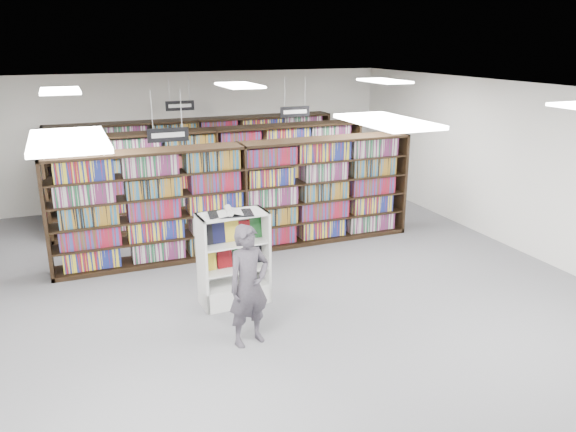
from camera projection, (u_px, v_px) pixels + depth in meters
name	position (u px, v px, depth m)	size (l,w,h in m)	color
floor	(280.00, 290.00, 9.23)	(12.00, 12.00, 0.00)	#59595E
ceiling	(279.00, 92.00, 8.27)	(10.00, 12.00, 0.10)	silver
wall_back	(194.00, 137.00, 14.06)	(10.00, 0.10, 3.20)	white
wall_right	(528.00, 170.00, 10.53)	(0.10, 12.00, 3.20)	white
bookshelf_row_near	(242.00, 199.00, 10.69)	(7.00, 0.60, 2.10)	black
bookshelf_row_mid	(215.00, 176.00, 12.46)	(7.00, 0.60, 2.10)	black
bookshelf_row_far	(198.00, 161.00, 13.96)	(7.00, 0.60, 2.10)	black
aisle_sign_left	(168.00, 134.00, 8.82)	(0.65, 0.02, 0.80)	#B2B2B7
aisle_sign_right	(295.00, 111.00, 11.66)	(0.65, 0.02, 0.80)	#B2B2B7
aisle_sign_center	(180.00, 105.00, 12.72)	(0.65, 0.02, 0.80)	#B2B2B7
troffer_front_left	(68.00, 141.00, 4.56)	(0.60, 1.20, 0.04)	white
troffer_front_center	(387.00, 121.00, 5.63)	(0.60, 1.20, 0.04)	white
troffer_back_left	(60.00, 91.00, 8.98)	(0.60, 1.20, 0.04)	white
troffer_back_center	(239.00, 85.00, 10.05)	(0.60, 1.20, 0.04)	white
troffer_back_right	(384.00, 81.00, 11.12)	(0.60, 1.20, 0.04)	white
endcap_display	(233.00, 272.00, 8.71)	(1.07, 0.57, 1.46)	silver
open_book	(230.00, 212.00, 8.32)	(0.70, 0.48, 0.13)	black
shopper	(249.00, 286.00, 7.41)	(0.61, 0.40, 1.68)	#454049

